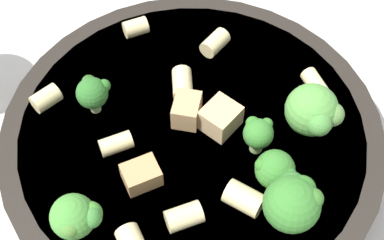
% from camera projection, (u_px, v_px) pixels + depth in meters
% --- Properties ---
extents(ground_plane, '(2.00, 2.00, 0.00)m').
position_uv_depth(ground_plane, '(192.00, 156.00, 0.45)').
color(ground_plane, beige).
extents(pasta_bowl, '(0.30, 0.30, 0.04)m').
position_uv_depth(pasta_bowl, '(192.00, 140.00, 0.43)').
color(pasta_bowl, '#28231E').
rests_on(pasta_bowl, ground_plane).
extents(broccoli_floret_0, '(0.04, 0.04, 0.05)m').
position_uv_depth(broccoli_floret_0, '(314.00, 112.00, 0.39)').
color(broccoli_floret_0, '#93B766').
rests_on(broccoli_floret_0, pasta_bowl).
extents(broccoli_floret_1, '(0.02, 0.03, 0.03)m').
position_uv_depth(broccoli_floret_1, '(93.00, 92.00, 0.41)').
color(broccoli_floret_1, '#9EC175').
rests_on(broccoli_floret_1, pasta_bowl).
extents(broccoli_floret_2, '(0.02, 0.02, 0.03)m').
position_uv_depth(broccoli_floret_2, '(258.00, 133.00, 0.39)').
color(broccoli_floret_2, '#93B766').
rests_on(broccoli_floret_2, pasta_bowl).
extents(broccoli_floret_3, '(0.04, 0.04, 0.05)m').
position_uv_depth(broccoli_floret_3, '(293.00, 201.00, 0.35)').
color(broccoli_floret_3, '#84AD60').
rests_on(broccoli_floret_3, pasta_bowl).
extents(broccoli_floret_4, '(0.03, 0.03, 0.04)m').
position_uv_depth(broccoli_floret_4, '(76.00, 217.00, 0.35)').
color(broccoli_floret_4, '#9EC175').
rests_on(broccoli_floret_4, pasta_bowl).
extents(broccoli_floret_5, '(0.03, 0.03, 0.03)m').
position_uv_depth(broccoli_floret_5, '(275.00, 170.00, 0.37)').
color(broccoli_floret_5, '#84AD60').
rests_on(broccoli_floret_5, pasta_bowl).
extents(rigatoni_0, '(0.03, 0.02, 0.02)m').
position_uv_depth(rigatoni_0, '(244.00, 198.00, 0.37)').
color(rigatoni_0, beige).
rests_on(rigatoni_0, pasta_bowl).
extents(rigatoni_1, '(0.02, 0.03, 0.01)m').
position_uv_depth(rigatoni_1, '(136.00, 27.00, 0.47)').
color(rigatoni_1, beige).
rests_on(rigatoni_1, pasta_bowl).
extents(rigatoni_2, '(0.03, 0.03, 0.01)m').
position_uv_depth(rigatoni_2, '(316.00, 85.00, 0.43)').
color(rigatoni_2, beige).
rests_on(rigatoni_2, pasta_bowl).
extents(rigatoni_3, '(0.02, 0.03, 0.02)m').
position_uv_depth(rigatoni_3, '(46.00, 98.00, 0.42)').
color(rigatoni_3, beige).
rests_on(rigatoni_3, pasta_bowl).
extents(rigatoni_4, '(0.03, 0.03, 0.02)m').
position_uv_depth(rigatoni_4, '(182.00, 84.00, 0.43)').
color(rigatoni_4, beige).
rests_on(rigatoni_4, pasta_bowl).
extents(rigatoni_5, '(0.02, 0.03, 0.02)m').
position_uv_depth(rigatoni_5, '(215.00, 43.00, 0.46)').
color(rigatoni_5, beige).
rests_on(rigatoni_5, pasta_bowl).
extents(rigatoni_6, '(0.03, 0.03, 0.01)m').
position_uv_depth(rigatoni_6, '(116.00, 144.00, 0.40)').
color(rigatoni_6, beige).
rests_on(rigatoni_6, pasta_bowl).
extents(rigatoni_7, '(0.03, 0.03, 0.02)m').
position_uv_depth(rigatoni_7, '(184.00, 217.00, 0.36)').
color(rigatoni_7, beige).
rests_on(rigatoni_7, pasta_bowl).
extents(chicken_chunk_0, '(0.03, 0.03, 0.02)m').
position_uv_depth(chicken_chunk_0, '(220.00, 118.00, 0.41)').
color(chicken_chunk_0, tan).
rests_on(chicken_chunk_0, pasta_bowl).
extents(chicken_chunk_1, '(0.03, 0.03, 0.02)m').
position_uv_depth(chicken_chunk_1, '(141.00, 175.00, 0.38)').
color(chicken_chunk_1, tan).
rests_on(chicken_chunk_1, pasta_bowl).
extents(chicken_chunk_2, '(0.03, 0.03, 0.02)m').
position_uv_depth(chicken_chunk_2, '(187.00, 110.00, 0.41)').
color(chicken_chunk_2, tan).
rests_on(chicken_chunk_2, pasta_bowl).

